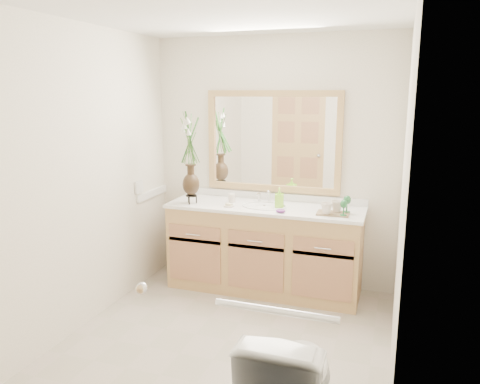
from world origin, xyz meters
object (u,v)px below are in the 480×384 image
at_px(flower_vase, 190,148).
at_px(tumbler, 232,198).
at_px(tray, 333,213).
at_px(soap_bottle, 279,198).

relative_size(flower_vase, tumbler, 9.44).
bearing_deg(flower_vase, tumbler, 26.00).
height_order(tumbler, tray, tumbler).
distance_m(soap_bottle, tray, 0.53).
distance_m(flower_vase, soap_bottle, 0.95).
distance_m(flower_vase, tumbler, 0.63).
xyz_separation_m(tumbler, tray, (0.99, -0.14, -0.03)).
bearing_deg(soap_bottle, tumbler, 161.05).
height_order(flower_vase, tumbler, flower_vase).
relative_size(tumbler, soap_bottle, 0.51).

